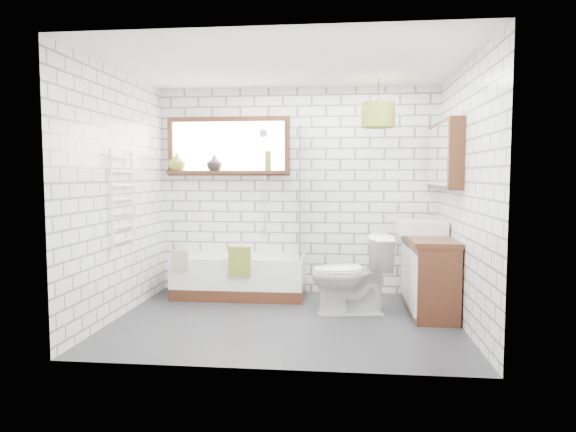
# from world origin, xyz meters

# --- Properties ---
(floor) EXTENTS (3.40, 2.60, 0.01)m
(floor) POSITION_xyz_m (0.00, 0.00, -0.01)
(floor) COLOR #252528
(floor) RESTS_ON ground
(ceiling) EXTENTS (3.40, 2.60, 0.01)m
(ceiling) POSITION_xyz_m (0.00, 0.00, 2.50)
(ceiling) COLOR white
(ceiling) RESTS_ON ground
(wall_back) EXTENTS (3.40, 0.01, 2.50)m
(wall_back) POSITION_xyz_m (0.00, 1.30, 1.25)
(wall_back) COLOR white
(wall_back) RESTS_ON ground
(wall_front) EXTENTS (3.40, 0.01, 2.50)m
(wall_front) POSITION_xyz_m (0.00, -1.30, 1.25)
(wall_front) COLOR white
(wall_front) RESTS_ON ground
(wall_left) EXTENTS (0.01, 2.60, 2.50)m
(wall_left) POSITION_xyz_m (-1.70, 0.00, 1.25)
(wall_left) COLOR white
(wall_left) RESTS_ON ground
(wall_right) EXTENTS (0.01, 2.60, 2.50)m
(wall_right) POSITION_xyz_m (1.70, 0.00, 1.25)
(wall_right) COLOR white
(wall_right) RESTS_ON ground
(window) EXTENTS (1.52, 0.16, 0.68)m
(window) POSITION_xyz_m (-0.85, 1.26, 1.80)
(window) COLOR #34180E
(window) RESTS_ON wall_back
(towel_radiator) EXTENTS (0.06, 0.52, 1.00)m
(towel_radiator) POSITION_xyz_m (-1.66, 0.00, 1.20)
(towel_radiator) COLOR white
(towel_radiator) RESTS_ON wall_left
(mirror_cabinet) EXTENTS (0.16, 1.20, 0.70)m
(mirror_cabinet) POSITION_xyz_m (1.62, 0.60, 1.65)
(mirror_cabinet) COLOR #34180E
(mirror_cabinet) RESTS_ON wall_right
(shower_riser) EXTENTS (0.02, 0.02, 1.30)m
(shower_riser) POSITION_xyz_m (-0.40, 1.26, 1.35)
(shower_riser) COLOR silver
(shower_riser) RESTS_ON wall_back
(bathtub) EXTENTS (1.53, 0.68, 0.50)m
(bathtub) POSITION_xyz_m (-0.66, 0.96, 0.25)
(bathtub) COLOR white
(bathtub) RESTS_ON floor
(shower_screen) EXTENTS (0.02, 0.72, 1.50)m
(shower_screen) POSITION_xyz_m (0.09, 0.96, 1.25)
(shower_screen) COLOR white
(shower_screen) RESTS_ON bathtub
(towel_green) EXTENTS (0.24, 0.07, 0.33)m
(towel_green) POSITION_xyz_m (-0.59, 0.62, 0.48)
(towel_green) COLOR olive
(towel_green) RESTS_ON bathtub
(towel_beige) EXTENTS (0.18, 0.05, 0.24)m
(towel_beige) POSITION_xyz_m (-1.27, 0.62, 0.48)
(towel_beige) COLOR tan
(towel_beige) RESTS_ON bathtub
(vanity) EXTENTS (0.45, 1.39, 0.80)m
(vanity) POSITION_xyz_m (1.48, 0.60, 0.40)
(vanity) COLOR #34180E
(vanity) RESTS_ON floor
(basin) EXTENTS (0.53, 0.46, 0.15)m
(basin) POSITION_xyz_m (1.42, 0.78, 0.87)
(basin) COLOR white
(basin) RESTS_ON vanity
(tap) EXTENTS (0.04, 0.04, 0.18)m
(tap) POSITION_xyz_m (1.58, 0.78, 0.93)
(tap) COLOR silver
(tap) RESTS_ON vanity
(toilet) EXTENTS (0.59, 0.88, 0.83)m
(toilet) POSITION_xyz_m (0.65, 0.33, 0.41)
(toilet) COLOR white
(toilet) RESTS_ON floor
(vase_olive) EXTENTS (0.28, 0.28, 0.22)m
(vase_olive) POSITION_xyz_m (-1.49, 1.23, 1.59)
(vase_olive) COLOR olive
(vase_olive) RESTS_ON window
(vase_dark) EXTENTS (0.24, 0.24, 0.20)m
(vase_dark) POSITION_xyz_m (-1.02, 1.23, 1.58)
(vase_dark) COLOR black
(vase_dark) RESTS_ON window
(bottle) EXTENTS (0.09, 0.09, 0.24)m
(bottle) POSITION_xyz_m (-0.35, 1.23, 1.60)
(bottle) COLOR olive
(bottle) RESTS_ON window
(pendant) EXTENTS (0.37, 0.37, 0.27)m
(pendant) POSITION_xyz_m (0.94, 0.77, 2.10)
(pendant) COLOR olive
(pendant) RESTS_ON ceiling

